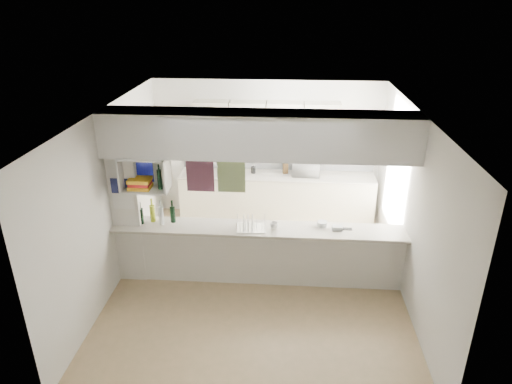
# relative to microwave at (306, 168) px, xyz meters

# --- Properties ---
(floor) EXTENTS (4.80, 4.80, 0.00)m
(floor) POSITION_rel_microwave_xyz_m (-0.74, -2.11, -1.06)
(floor) COLOR #998359
(floor) RESTS_ON ground
(ceiling) EXTENTS (4.80, 4.80, 0.00)m
(ceiling) POSITION_rel_microwave_xyz_m (-0.74, -2.11, 1.54)
(ceiling) COLOR white
(ceiling) RESTS_ON wall_back
(wall_back) EXTENTS (4.20, 0.00, 4.20)m
(wall_back) POSITION_rel_microwave_xyz_m (-0.74, 0.29, 0.24)
(wall_back) COLOR silver
(wall_back) RESTS_ON floor
(wall_left) EXTENTS (0.00, 4.80, 4.80)m
(wall_left) POSITION_rel_microwave_xyz_m (-2.84, -2.11, 0.24)
(wall_left) COLOR silver
(wall_left) RESTS_ON floor
(wall_right) EXTENTS (0.00, 4.80, 4.80)m
(wall_right) POSITION_rel_microwave_xyz_m (1.36, -2.11, 0.24)
(wall_right) COLOR silver
(wall_right) RESTS_ON floor
(servery_partition) EXTENTS (4.20, 0.50, 2.60)m
(servery_partition) POSITION_rel_microwave_xyz_m (-0.91, -2.11, 0.60)
(servery_partition) COLOR silver
(servery_partition) RESTS_ON floor
(cubby_shelf) EXTENTS (0.65, 0.35, 0.50)m
(cubby_shelf) POSITION_rel_microwave_xyz_m (-2.30, -2.18, 0.65)
(cubby_shelf) COLOR white
(cubby_shelf) RESTS_ON bulkhead
(kitchen_run) EXTENTS (3.60, 0.63, 2.24)m
(kitchen_run) POSITION_rel_microwave_xyz_m (-0.58, 0.02, -0.23)
(kitchen_run) COLOR beige
(kitchen_run) RESTS_ON floor
(microwave) EXTENTS (0.52, 0.37, 0.28)m
(microwave) POSITION_rel_microwave_xyz_m (0.00, 0.00, 0.00)
(microwave) COLOR white
(microwave) RESTS_ON bench_top
(bowl) EXTENTS (0.25, 0.25, 0.06)m
(bowl) POSITION_rel_microwave_xyz_m (0.03, -0.02, 0.17)
(bowl) COLOR #0E16A0
(bowl) RESTS_ON microwave
(dish_rack) EXTENTS (0.44, 0.34, 0.22)m
(dish_rack) POSITION_rel_microwave_xyz_m (-0.84, -2.15, -0.05)
(dish_rack) COLOR silver
(dish_rack) RESTS_ON breakfast_bar
(cup) EXTENTS (0.13, 0.13, 0.09)m
(cup) POSITION_rel_microwave_xyz_m (-0.51, -2.14, -0.08)
(cup) COLOR white
(cup) RESTS_ON dish_rack
(wine_bottles) EXTENTS (0.53, 0.16, 0.38)m
(wine_bottles) POSITION_rel_microwave_xyz_m (-2.22, -2.07, -0.00)
(wine_bottles) COLOR black
(wine_bottles) RESTS_ON breakfast_bar
(plastic_tubs) EXTENTS (0.49, 0.22, 0.07)m
(plastic_tubs) POSITION_rel_microwave_xyz_m (0.27, -2.04, -0.10)
(plastic_tubs) COLOR silver
(plastic_tubs) RESTS_ON breakfast_bar
(utensil_jar) EXTENTS (0.09, 0.09, 0.12)m
(utensil_jar) POSITION_rel_microwave_xyz_m (-0.98, 0.04, -0.08)
(utensil_jar) COLOR black
(utensil_jar) RESTS_ON bench_top
(knife_block) EXTENTS (0.11, 0.09, 0.19)m
(knife_block) POSITION_rel_microwave_xyz_m (-0.38, 0.07, -0.04)
(knife_block) COLOR #54391D
(knife_block) RESTS_ON bench_top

